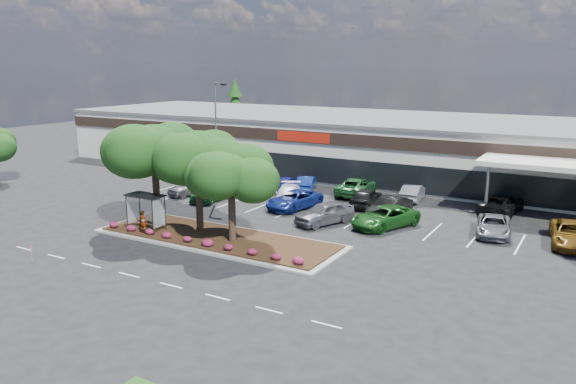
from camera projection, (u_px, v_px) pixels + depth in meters
The scene contains 29 objects.
ground at pixel (205, 262), 34.89m from camera, with size 160.00×160.00×0.00m, color black.
retail_store at pixel (393, 145), 62.80m from camera, with size 80.40×25.20×6.25m.
landscape_island at pixel (218, 238), 39.21m from camera, with size 18.00×6.00×0.26m.
lane_markings at pixel (287, 222), 43.76m from camera, with size 33.12×20.06×0.01m.
shrub_row at pixel (198, 241), 37.35m from camera, with size 17.00×0.80×0.50m, color maroon, non-canonical shape.
bus_shelter at pixel (147, 202), 40.52m from camera, with size 2.75×1.55×2.59m.
island_tree_west at pixel (155, 172), 41.65m from camera, with size 7.20×7.20×7.89m, color #103B0F, non-canonical shape.
island_tree_mid at pixel (198, 178), 40.60m from camera, with size 6.60×6.60×7.32m, color #103B0F, non-canonical shape.
island_tree_east at pixel (232, 194), 37.48m from camera, with size 5.80×5.80×6.50m, color #103B0F, non-canonical shape.
conifer_north_west at pixel (235, 110), 87.25m from camera, with size 4.40×4.40×10.00m, color #103B0F.
person_waiting at pixel (143, 222), 39.75m from camera, with size 0.60×0.39×1.64m, color #594C47.
light_pole at pixel (218, 147), 50.66m from camera, with size 1.43×0.63×10.49m.
survey_stake at pixel (31, 251), 34.81m from camera, with size 0.08×0.14×1.02m.
car_0 at pixel (191, 186), 52.71m from camera, with size 1.86×4.61×1.57m, color #5A5B63.
car_1 at pixel (213, 192), 50.67m from camera, with size 2.11×5.18×1.50m, color #195622.
car_2 at pixel (288, 195), 49.44m from camera, with size 2.16×5.31×1.54m, color silver.
car_3 at pixel (294, 200), 47.56m from camera, with size 2.54×5.51×1.53m, color navy.
car_4 at pixel (325, 213), 43.02m from camera, with size 2.01×4.99×1.70m, color #58575E.
car_5 at pixel (389, 208), 44.80m from camera, with size 1.72×4.94×1.63m, color black.
car_6 at pixel (385, 217), 42.11m from camera, with size 2.62×5.68×1.58m, color #174F17.
car_7 at pixel (493, 226), 40.20m from camera, with size 2.29×4.96×1.38m, color slate.
car_8 at pixel (572, 234), 37.77m from camera, with size 2.67×5.78×1.61m, color brown.
car_9 at pixel (206, 175), 58.59m from camera, with size 1.71×4.25×1.45m, color #1D4C2B.
car_10 at pixel (288, 184), 54.56m from camera, with size 2.19×4.76×1.32m, color navy.
car_11 at pixel (306, 183), 54.33m from camera, with size 1.56×4.47×1.47m, color navy.
car_12 at pixel (366, 197), 48.27m from camera, with size 1.92×4.77×1.63m, color black.
car_13 at pixel (357, 186), 52.44m from camera, with size 2.77×6.00×1.67m, color #1E5327.
car_14 at pixel (413, 192), 50.40m from camera, with size 1.58×4.52×1.49m, color slate.
car_15 at pixel (501, 204), 46.08m from camera, with size 2.62×5.68×1.58m, color black.
Camera 1 is at (21.01, -26.04, 11.98)m, focal length 35.00 mm.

